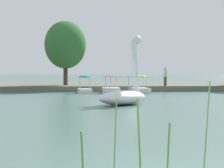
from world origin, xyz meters
name	(u,v)px	position (x,y,z in m)	size (l,w,h in m)	color
shore_bank_far	(100,85)	(0.00, 37.69, 0.25)	(128.74, 21.83, 0.50)	#5B6051
swan_boat	(124,93)	(0.49, 13.75, 0.61)	(3.50, 3.42, 3.79)	white
pedal_boat_teal	(85,88)	(-1.69, 24.89, 0.42)	(1.29, 1.97, 1.50)	white
pedal_boat_red	(111,88)	(0.54, 25.06, 0.43)	(1.48, 2.32, 1.54)	white
pedal_boat_lime	(140,88)	(3.01, 24.81, 0.43)	(1.53, 2.35, 1.51)	white
tree_sapling_by_fence	(65,45)	(-3.62, 30.08, 4.44)	(5.61, 5.70, 6.29)	#423323
person_on_path	(165,76)	(5.80, 27.75, 1.41)	(0.29, 0.28, 1.73)	#47382D
reed_clump_foreground	(176,140)	(0.01, 0.40, 0.61)	(3.00, 1.28, 1.59)	#669942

